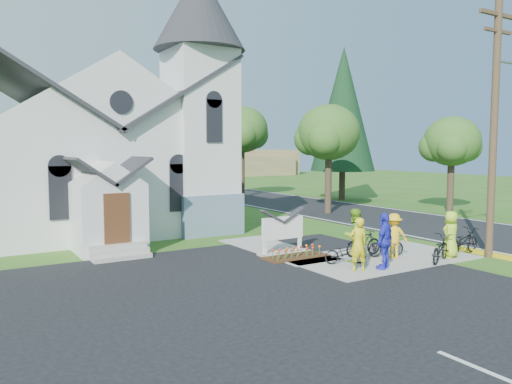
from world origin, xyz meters
TOP-DOWN VIEW (x-y plane):
  - ground at (0.00, 0.00)m, footprint 120.00×120.00m
  - parking_lot at (-7.00, -2.00)m, footprint 20.00×16.00m
  - road at (10.00, 15.00)m, footprint 8.00×90.00m
  - sidewalk at (1.50, 0.50)m, footprint 7.00×4.00m
  - church at (-5.48, 12.48)m, footprint 12.35×12.00m
  - church_sign at (-1.20, 3.20)m, footprint 2.20×0.40m
  - flower_bed at (-1.20, 2.30)m, footprint 2.60×1.10m
  - utility_pole at (5.36, -1.50)m, footprint 3.45×0.28m
  - tree_road_near at (8.50, 12.00)m, footprint 4.00×4.00m
  - tree_road_mid at (9.00, 24.00)m, footprint 4.40×4.40m
  - tree_road_far at (15.50, 8.00)m, footprint 3.60×3.60m
  - conifer at (15.00, 18.00)m, footprint 5.20×5.20m
  - distant_hills at (3.36, 56.33)m, footprint 61.00×10.00m
  - cyclist_0 at (-0.72, -0.61)m, footprint 0.77×0.61m
  - bike_0 at (-0.38, 0.40)m, footprint 1.63×1.12m
  - cyclist_1 at (0.14, 0.52)m, footprint 0.97×0.77m
  - bike_1 at (1.10, 1.02)m, footprint 1.72×0.55m
  - cyclist_2 at (0.26, -0.88)m, footprint 1.25×0.90m
  - bike_2 at (2.79, -1.20)m, footprint 1.98×1.36m
  - cyclist_3 at (1.85, 0.18)m, footprint 1.26×1.02m
  - bike_3 at (1.75, 0.47)m, footprint 1.55×0.84m
  - cyclist_4 at (3.79, -0.89)m, footprint 1.02×0.85m
  - bike_4 at (4.70, -0.78)m, footprint 2.00×0.86m

SIDE VIEW (x-z plane):
  - ground at x=0.00m, z-range 0.00..0.00m
  - parking_lot at x=-7.00m, z-range 0.00..0.02m
  - road at x=10.00m, z-range 0.00..0.02m
  - sidewalk at x=1.50m, z-range 0.00..0.05m
  - flower_bed at x=-1.20m, z-range 0.00..0.07m
  - bike_0 at x=-0.38m, z-range 0.05..0.86m
  - bike_3 at x=1.75m, z-range 0.05..0.95m
  - bike_2 at x=2.79m, z-range 0.05..1.04m
  - bike_4 at x=4.70m, z-range 0.05..1.07m
  - bike_1 at x=1.10m, z-range 0.05..1.07m
  - cyclist_3 at x=1.85m, z-range 0.05..1.76m
  - cyclist_4 at x=3.79m, z-range 0.05..1.84m
  - cyclist_0 at x=-0.72m, z-range 0.05..1.89m
  - church_sign at x=-1.20m, z-range 0.18..1.88m
  - cyclist_1 at x=0.14m, z-range 0.05..2.01m
  - cyclist_2 at x=0.26m, z-range 0.05..2.01m
  - distant_hills at x=3.36m, z-range -0.63..4.97m
  - tree_road_far at x=15.50m, z-range 1.48..7.78m
  - tree_road_near at x=8.50m, z-range 1.68..8.73m
  - church at x=-5.48m, z-range -1.25..11.75m
  - utility_pole at x=5.36m, z-range 0.40..10.40m
  - tree_road_mid at x=9.00m, z-range 1.88..9.68m
  - conifer at x=15.00m, z-range 1.19..13.59m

